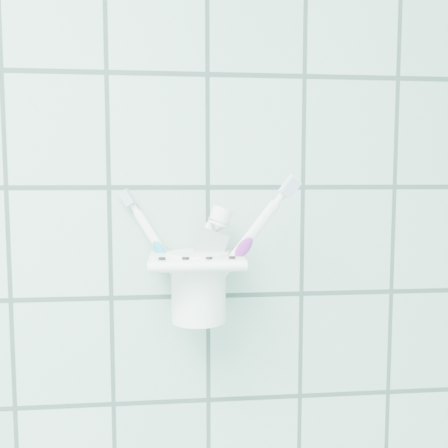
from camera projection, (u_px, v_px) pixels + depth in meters
name	position (u px, v px, depth m)	size (l,w,h in m)	color
holder_bracket	(196.00, 261.00, 0.62)	(0.12, 0.10, 0.04)	white
cup	(199.00, 283.00, 0.63)	(0.08, 0.08, 0.09)	white
toothbrush_pink	(199.00, 240.00, 0.63)	(0.09, 0.04, 0.18)	white
toothbrush_blue	(203.00, 241.00, 0.63)	(0.03, 0.06, 0.18)	white
toothbrush_orange	(190.00, 229.00, 0.62)	(0.12, 0.04, 0.20)	white
toothpaste_tube	(186.00, 250.00, 0.62)	(0.07, 0.03, 0.15)	silver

